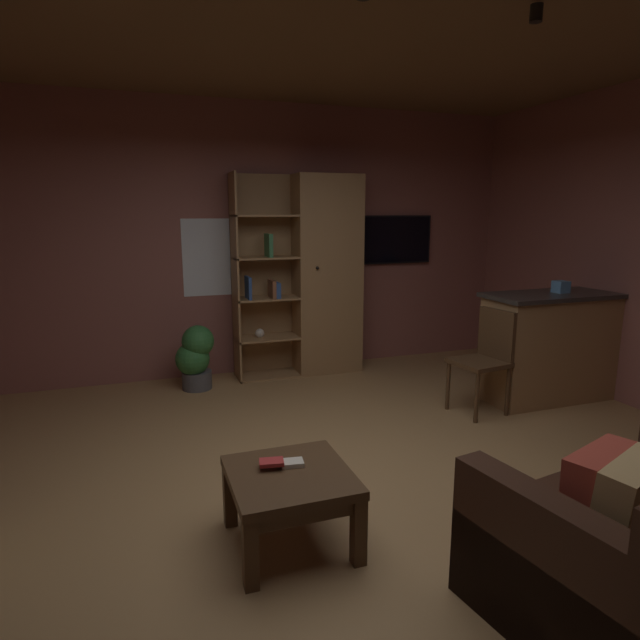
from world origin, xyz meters
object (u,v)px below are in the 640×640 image
at_px(coffee_table, 290,487).
at_px(potted_floor_plant, 195,356).
at_px(dining_chair, 486,354).
at_px(kitchen_bar_counter, 561,345).
at_px(table_book_1, 271,462).
at_px(bookshelf_cabinet, 319,276).
at_px(tissue_box, 561,287).
at_px(wall_mounted_tv, 392,240).
at_px(table_book_0, 292,463).

relative_size(coffee_table, potted_floor_plant, 0.97).
bearing_deg(dining_chair, kitchen_bar_counter, 5.25).
relative_size(coffee_table, table_book_1, 4.94).
relative_size(bookshelf_cabinet, tissue_box, 17.97).
xyz_separation_m(table_book_1, potted_floor_plant, (-0.11, 2.70, -0.10)).
distance_m(table_book_1, potted_floor_plant, 2.71).
bearing_deg(coffee_table, wall_mounted_tv, 55.66).
relative_size(dining_chair, wall_mounted_tv, 0.92).
distance_m(kitchen_bar_counter, table_book_1, 3.44).
distance_m(kitchen_bar_counter, table_book_0, 3.33).
height_order(tissue_box, table_book_1, tissue_box).
relative_size(kitchen_bar_counter, table_book_0, 13.07).
relative_size(dining_chair, potted_floor_plant, 1.40).
relative_size(bookshelf_cabinet, potted_floor_plant, 3.28).
bearing_deg(table_book_1, wall_mounted_tv, 54.04).
height_order(tissue_box, wall_mounted_tv, wall_mounted_tv).
bearing_deg(tissue_box, coffee_table, -155.25).
distance_m(potted_floor_plant, wall_mounted_tv, 2.64).
relative_size(kitchen_bar_counter, tissue_box, 13.00).
relative_size(coffee_table, table_book_0, 5.35).
height_order(coffee_table, potted_floor_plant, potted_floor_plant).
bearing_deg(potted_floor_plant, dining_chair, -31.77).
distance_m(bookshelf_cabinet, dining_chair, 2.02).
height_order(bookshelf_cabinet, coffee_table, bookshelf_cabinet).
xyz_separation_m(table_book_0, table_book_1, (-0.12, -0.00, 0.02)).
bearing_deg(coffee_table, potted_floor_plant, 93.83).
height_order(coffee_table, table_book_0, table_book_0).
height_order(tissue_box, dining_chair, tissue_box).
distance_m(tissue_box, potted_floor_plant, 3.58).
bearing_deg(bookshelf_cabinet, wall_mounted_tv, 12.08).
relative_size(table_book_1, potted_floor_plant, 0.20).
bearing_deg(table_book_0, coffee_table, -115.27).
bearing_deg(bookshelf_cabinet, table_book_0, -111.82).
height_order(tissue_box, coffee_table, tissue_box).
height_order(coffee_table, wall_mounted_tv, wall_mounted_tv).
relative_size(table_book_0, wall_mounted_tv, 0.12).
relative_size(bookshelf_cabinet, kitchen_bar_counter, 1.38).
distance_m(tissue_box, dining_chair, 1.02).
xyz_separation_m(kitchen_bar_counter, tissue_box, (-0.06, 0.01, 0.56)).
height_order(table_book_0, dining_chair, dining_chair).
relative_size(table_book_1, dining_chair, 0.14).
height_order(bookshelf_cabinet, dining_chair, bookshelf_cabinet).
bearing_deg(table_book_0, bookshelf_cabinet, 68.18).
bearing_deg(table_book_1, table_book_0, 0.01).
height_order(table_book_0, table_book_1, table_book_1).
relative_size(tissue_box, wall_mounted_tv, 0.12).
bearing_deg(bookshelf_cabinet, tissue_box, -40.81).
distance_m(table_book_0, potted_floor_plant, 2.71).
xyz_separation_m(coffee_table, table_book_1, (-0.08, 0.08, 0.12)).
bearing_deg(table_book_0, tissue_box, 23.80).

